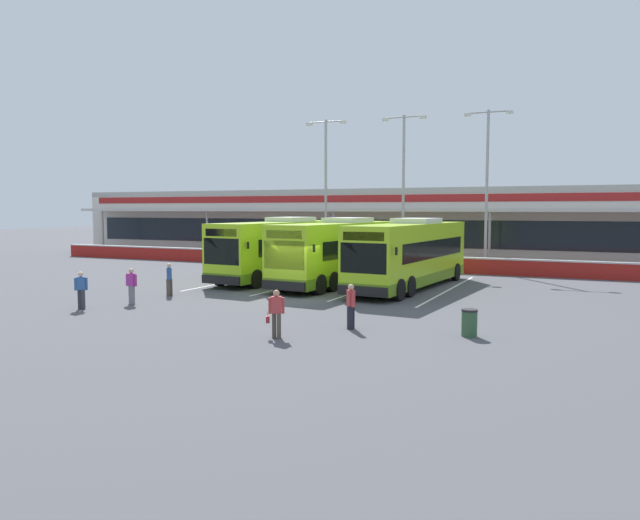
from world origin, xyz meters
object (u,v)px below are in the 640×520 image
(coach_bus_leftmost, at_px, (283,250))
(litter_bin, at_px, (469,323))
(coach_bus_centre, at_px, (410,255))
(pedestrian_approaching_bus, at_px, (351,305))
(pedestrian_with_handbag, at_px, (276,313))
(pedestrian_in_dark_coat, at_px, (81,289))
(pedestrian_near_bin, at_px, (131,285))
(coach_bus_left_centre, at_px, (340,253))
(lamp_post_east, at_px, (487,180))
(pedestrian_child, at_px, (169,278))
(lamp_post_centre, at_px, (403,181))
(lamp_post_west, at_px, (326,183))

(coach_bus_leftmost, xyz_separation_m, litter_bin, (13.73, -12.31, -1.32))
(coach_bus_leftmost, distance_m, coach_bus_centre, 8.39)
(coach_bus_centre, height_order, pedestrian_approaching_bus, coach_bus_centre)
(pedestrian_with_handbag, bearing_deg, pedestrian_approaching_bus, 55.56)
(pedestrian_in_dark_coat, height_order, pedestrian_near_bin, same)
(coach_bus_leftmost, height_order, pedestrian_near_bin, coach_bus_leftmost)
(coach_bus_leftmost, distance_m, pedestrian_in_dark_coat, 13.90)
(coach_bus_left_centre, xyz_separation_m, pedestrian_approaching_bus, (5.48, -12.05, -0.91))
(lamp_post_east, height_order, litter_bin, lamp_post_east)
(coach_bus_left_centre, bearing_deg, pedestrian_child, -125.44)
(pedestrian_child, relative_size, lamp_post_east, 0.15)
(coach_bus_left_centre, xyz_separation_m, lamp_post_centre, (0.49, 10.56, 4.50))
(pedestrian_with_handbag, xyz_separation_m, pedestrian_approaching_bus, (1.69, 2.47, 0.02))
(pedestrian_approaching_bus, bearing_deg, lamp_post_east, 87.82)
(litter_bin, bearing_deg, coach_bus_centre, 115.42)
(pedestrian_in_dark_coat, relative_size, pedestrian_near_bin, 1.00)
(pedestrian_approaching_bus, bearing_deg, coach_bus_leftmost, 126.98)
(pedestrian_in_dark_coat, distance_m, lamp_post_centre, 25.11)
(coach_bus_leftmost, relative_size, pedestrian_child, 7.59)
(pedestrian_child, bearing_deg, lamp_post_east, 57.33)
(coach_bus_leftmost, relative_size, lamp_post_centre, 1.12)
(pedestrian_in_dark_coat, bearing_deg, pedestrian_approaching_bus, 4.11)
(pedestrian_child, bearing_deg, litter_bin, -12.76)
(pedestrian_approaching_bus, bearing_deg, pedestrian_in_dark_coat, -175.89)
(lamp_post_east, xyz_separation_m, litter_bin, (3.24, -22.37, -5.82))
(litter_bin, bearing_deg, lamp_post_east, 98.24)
(pedestrian_near_bin, relative_size, lamp_post_west, 0.15)
(coach_bus_left_centre, distance_m, pedestrian_in_dark_coat, 14.53)
(coach_bus_left_centre, height_order, pedestrian_near_bin, coach_bus_left_centre)
(pedestrian_child, height_order, pedestrian_near_bin, same)
(coach_bus_centre, xyz_separation_m, lamp_post_centre, (-3.71, 10.79, 4.50))
(pedestrian_in_dark_coat, relative_size, pedestrian_child, 1.00)
(lamp_post_west, bearing_deg, coach_bus_left_centre, -61.71)
(coach_bus_leftmost, height_order, lamp_post_centre, lamp_post_centre)
(coach_bus_leftmost, bearing_deg, pedestrian_approaching_bus, -53.02)
(coach_bus_leftmost, height_order, pedestrian_child, coach_bus_leftmost)
(pedestrian_near_bin, bearing_deg, litter_bin, -2.44)
(pedestrian_with_handbag, height_order, litter_bin, pedestrian_with_handbag)
(pedestrian_approaching_bus, bearing_deg, coach_bus_left_centre, 114.46)
(lamp_post_centre, bearing_deg, pedestrian_with_handbag, -82.50)
(lamp_post_east, relative_size, litter_bin, 11.83)
(coach_bus_centre, distance_m, pedestrian_with_handbag, 14.33)
(pedestrian_with_handbag, distance_m, pedestrian_in_dark_coat, 10.51)
(coach_bus_leftmost, relative_size, pedestrian_with_handbag, 7.59)
(pedestrian_in_dark_coat, xyz_separation_m, pedestrian_approaching_bus, (12.07, 0.87, 0.00))
(pedestrian_child, relative_size, lamp_post_centre, 0.15)
(coach_bus_left_centre, height_order, lamp_post_centre, lamp_post_centre)
(pedestrian_child, height_order, litter_bin, pedestrian_child)
(coach_bus_leftmost, xyz_separation_m, lamp_post_east, (10.49, 10.07, 4.50))
(pedestrian_child, height_order, lamp_post_west, lamp_post_west)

